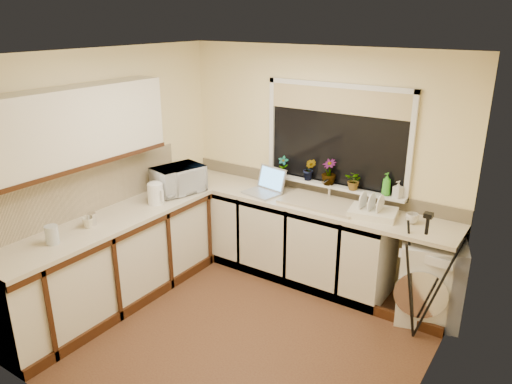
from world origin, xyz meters
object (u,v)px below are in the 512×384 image
(washing_machine, at_px, (430,279))
(glass_jug, at_px, (52,235))
(laptop, at_px, (266,186))
(plant_d, at_px, (354,181))
(plant_b, at_px, (309,169))
(soap_bottle_clear, at_px, (398,189))
(microwave, at_px, (178,180))
(plant_c, at_px, (329,172))
(steel_jar, at_px, (92,219))
(cup_back, at_px, (412,218))
(plant_a, at_px, (283,166))
(cup_left, at_px, (88,223))
(tripod, at_px, (420,278))
(kettle, at_px, (155,194))
(dish_rack, at_px, (373,213))
(soap_bottle_green, at_px, (387,184))

(washing_machine, relative_size, glass_jug, 4.89)
(laptop, xyz_separation_m, plant_d, (0.92, 0.22, 0.18))
(plant_b, distance_m, soap_bottle_clear, 0.97)
(microwave, relative_size, plant_c, 1.95)
(soap_bottle_clear, bearing_deg, plant_d, -176.70)
(steel_jar, xyz_separation_m, cup_back, (2.46, 1.68, -0.01))
(washing_machine, distance_m, microwave, 2.75)
(washing_machine, height_order, steel_jar, steel_jar)
(microwave, height_order, plant_a, plant_a)
(plant_c, bearing_deg, cup_back, -10.76)
(glass_jug, distance_m, cup_back, 3.21)
(washing_machine, bearing_deg, glass_jug, -158.03)
(glass_jug, bearing_deg, soap_bottle_clear, 46.72)
(washing_machine, height_order, cup_left, cup_left)
(cup_left, bearing_deg, washing_machine, 32.58)
(glass_jug, relative_size, cup_back, 1.35)
(plant_a, distance_m, plant_c, 0.55)
(steel_jar, relative_size, cup_left, 1.13)
(plant_c, relative_size, soap_bottle_clear, 1.59)
(plant_b, bearing_deg, tripod, -23.31)
(microwave, bearing_deg, washing_machine, -63.96)
(plant_c, xyz_separation_m, soap_bottle_clear, (0.74, 0.01, -0.05))
(laptop, relative_size, glass_jug, 2.61)
(washing_machine, relative_size, soap_bottle_clear, 4.70)
(microwave, relative_size, plant_b, 2.17)
(laptop, relative_size, microwave, 0.81)
(plant_c, bearing_deg, kettle, -140.66)
(plant_a, bearing_deg, cup_left, -115.86)
(dish_rack, distance_m, plant_d, 0.42)
(plant_a, relative_size, plant_d, 1.11)
(microwave, bearing_deg, kettle, -160.37)
(steel_jar, xyz_separation_m, plant_c, (1.50, 1.86, 0.23))
(glass_jug, height_order, plant_c, plant_c)
(laptop, bearing_deg, washing_machine, 11.22)
(plant_c, bearing_deg, dish_rack, -20.19)
(glass_jug, relative_size, plant_b, 0.67)
(dish_rack, distance_m, cup_left, 2.68)
(glass_jug, height_order, microwave, microwave)
(washing_machine, xyz_separation_m, soap_bottle_clear, (-0.46, 0.23, 0.74))
(microwave, xyz_separation_m, plant_c, (1.43, 0.75, 0.14))
(plant_c, relative_size, cup_back, 2.24)
(glass_jug, distance_m, soap_bottle_green, 3.12)
(kettle, height_order, plant_c, plant_c)
(washing_machine, xyz_separation_m, kettle, (-2.59, -0.92, 0.61))
(cup_left, bearing_deg, cup_back, 35.64)
(tripod, relative_size, soap_bottle_green, 5.23)
(plant_b, xyz_separation_m, plant_c, (0.23, -0.01, 0.01))
(laptop, bearing_deg, soap_bottle_green, 22.00)
(tripod, distance_m, plant_a, 1.93)
(glass_jug, distance_m, plant_c, 2.74)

